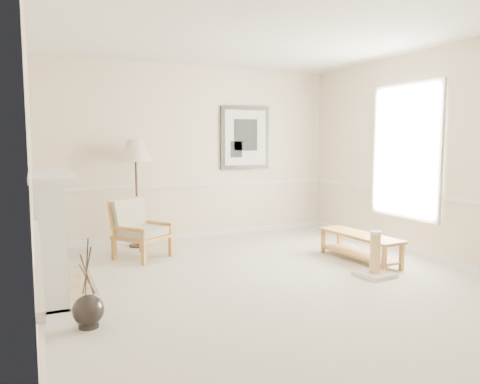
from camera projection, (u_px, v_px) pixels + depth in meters
name	position (u px, v px, depth m)	size (l,w,h in m)	color
ground	(267.00, 280.00, 5.57)	(5.50, 5.50, 0.00)	silver
room	(275.00, 122.00, 5.49)	(5.04, 5.54, 2.92)	beige
fireplace	(51.00, 234.00, 5.10)	(0.64, 1.64, 1.31)	white
floor_vase	(88.00, 311.00, 4.14)	(0.28, 0.28, 0.81)	black
armchair	(137.00, 226.00, 6.59)	(0.90, 0.91, 0.84)	#A97A36
floor_lamp	(136.00, 154.00, 7.17)	(0.63, 0.63, 1.67)	black
bench	(360.00, 243.00, 6.43)	(0.50, 1.35, 0.38)	#A97A36
scratching_post	(375.00, 262.00, 5.70)	(0.45, 0.45, 0.56)	silver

